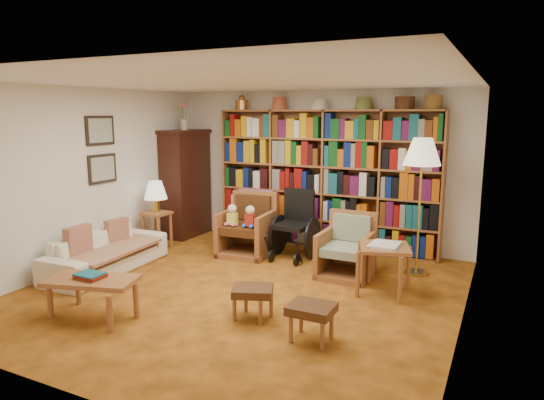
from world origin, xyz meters
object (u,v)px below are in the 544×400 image
Objects in this scene: sofa at (106,252)px; coffee_table at (92,284)px; floor_lamp at (422,157)px; wheelchair at (295,227)px; footstool_a at (253,293)px; armchair_sage at (348,252)px; side_table_papers at (384,253)px; footstool_b at (312,311)px; armchair_leather at (250,228)px; side_table_lamp at (157,222)px.

sofa reaches higher than coffee_table.
floor_lamp reaches higher than sofa.
wheelchair reaches higher than footstool_a.
side_table_papers is (0.60, -0.49, 0.18)m from armchair_sage.
coffee_table is at bearing -167.06° from footstool_b.
side_table_papers is 3.31m from coffee_table.
armchair_leather reaches higher than armchair_sage.
armchair_sage is 1.16× the size of side_table_papers.
footstool_b is (1.95, -2.34, -0.10)m from armchair_leather.
footstool_a is at bearing -119.86° from floor_lamp.
armchair_sage is 1.63× the size of footstool_a.
sofa is 1.59m from coffee_table.
armchair_leather is 1.33× the size of side_table_papers.
armchair_sage is at bearing 75.68° from footstool_a.
coffee_table is at bearing -109.31° from wheelchair.
footstool_a is (-1.06, -1.33, -0.22)m from side_table_papers.
armchair_leather is 2.27× the size of footstool_b.
floor_lamp reaches higher than side_table_papers.
wheelchair is at bearing 70.69° from coffee_table.
footstool_b is at bearing -105.13° from sofa.
sofa reaches higher than footstool_a.
footstool_b is at bearing -82.27° from armchair_sage.
armchair_leather reaches higher than side_table_papers.
floor_lamp reaches higher than coffee_table.
wheelchair is at bearing 179.61° from floor_lamp.
armchair_sage is 2.03m from footstool_b.
floor_lamp is at bearing 46.33° from coffee_table.
footstool_b is (-0.33, -1.52, -0.21)m from side_table_papers.
side_table_lamp is at bearing -172.12° from floor_lamp.
armchair_leather is at bearing -170.74° from wheelchair.
armchair_leather is 0.94× the size of wheelchair.
armchair_leather reaches higher than side_table_lamp.
coffee_table is at bearing -128.35° from armchair_sage.
side_table_papers reaches higher than sofa.
floor_lamp reaches higher than armchair_leather.
coffee_table is at bearing -133.67° from floor_lamp.
sofa is at bearing -155.62° from floor_lamp.
side_table_lamp is at bearing -162.99° from armchair_leather.
sofa is 3.29m from armchair_sage.
floor_lamp is (2.50, 0.10, 1.19)m from armchair_leather.
armchair_sage is 1.07m from wheelchair.
floor_lamp is 2.55× the size of side_table_papers.
side_table_papers is 0.70× the size of coffee_table.
sofa is 2.19× the size of armchair_sage.
armchair_sage is at bearing 140.79° from side_table_papers.
wheelchair is at bearing 9.26° from armchair_leather.
armchair_sage is 0.80m from side_table_papers.
side_table_lamp is at bearing -177.95° from armchair_sage.
footstool_a is 1.22× the size of footstool_b.
floor_lamp is 2.82m from footstool_b.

